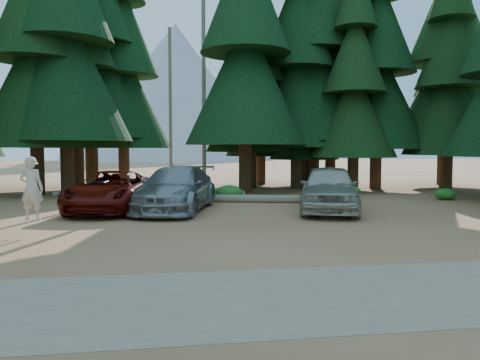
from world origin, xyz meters
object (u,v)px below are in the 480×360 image
Objects in this scene: log_right at (243,199)px; frisbee_player at (32,188)px; red_pickup at (112,191)px; silver_minivan_right at (329,188)px; silver_minivan_center at (176,189)px; log_left at (93,194)px; log_mid at (211,194)px.

frisbee_player is at bearing -122.27° from log_right.
frisbee_player is 0.33× the size of log_right.
silver_minivan_right is (8.45, -1.42, 0.13)m from red_pickup.
silver_minivan_center is 1.52× the size of log_left.
log_mid is at bearing -1.97° from log_left.
frisbee_player is at bearing -123.22° from log_mid.
log_right is (3.05, 2.34, -0.69)m from silver_minivan_center.
silver_minivan_center is at bearing -128.48° from log_right.
log_mid is 0.64× the size of log_right.
silver_minivan_center is at bearing -111.03° from log_mid.
frisbee_player is at bearing -117.10° from silver_minivan_center.
log_mid is at bearing 141.97° from silver_minivan_right.
log_mid reaches higher than log_left.
log_left is (0.03, 10.41, -1.20)m from frisbee_player.
frisbee_player is 10.06m from log_right.
silver_minivan_center is at bearing 4.03° from red_pickup.
silver_minivan_right is 1.37× the size of log_left.
frisbee_player is 0.52× the size of log_mid.
log_mid is (5.97, 9.51, -1.20)m from frisbee_player.
log_right reaches higher than log_mid.
silver_minivan_center is at bearing -48.07° from log_left.
log_left is at bearing 168.07° from log_right.
frisbee_player is (-10.10, -3.38, 0.42)m from silver_minivan_right.
silver_minivan_center is 6.04m from silver_minivan_right.
silver_minivan_right is 12.30m from log_left.
red_pickup is 1.03× the size of log_right.
log_left is at bearing 115.54° from red_pickup.
log_left is at bearing 140.69° from silver_minivan_center.
silver_minivan_center is 6.20m from frisbee_player.
log_left is at bearing 170.31° from log_mid.
frisbee_player is at bearing -143.46° from silver_minivan_right.
log_left is (-1.61, 5.60, -0.65)m from red_pickup.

